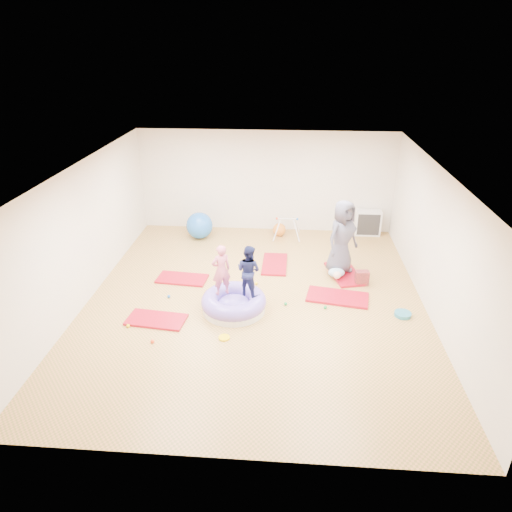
{
  "coord_description": "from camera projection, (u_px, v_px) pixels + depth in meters",
  "views": [
    {
      "loc": [
        0.64,
        -8.21,
        5.02
      ],
      "look_at": [
        0.0,
        0.3,
        0.9
      ],
      "focal_mm": 32.0,
      "sensor_mm": 36.0,
      "label": 1
    }
  ],
  "objects": [
    {
      "name": "balance_disc",
      "position": [
        403.0,
        314.0,
        9.06
      ],
      "size": [
        0.33,
        0.33,
        0.07
      ],
      "primitive_type": "cylinder",
      "color": "teal",
      "rests_on": "ground"
    },
    {
      "name": "child_navy",
      "position": [
        249.0,
        268.0,
        8.93
      ],
      "size": [
        0.65,
        0.61,
        1.07
      ],
      "primitive_type": "imported",
      "rotation": [
        0.0,
        0.0,
        2.63
      ],
      "color": "#161A44",
      "rests_on": "inflatable_cushion"
    },
    {
      "name": "inflatable_cushion",
      "position": [
        234.0,
        303.0,
        9.2
      ],
      "size": [
        1.32,
        1.32,
        0.41
      ],
      "rotation": [
        0.0,
        0.0,
        -0.35
      ],
      "color": "silver",
      "rests_on": "ground"
    },
    {
      "name": "exercise_ball_orange",
      "position": [
        279.0,
        230.0,
        12.65
      ],
      "size": [
        0.36,
        0.36,
        0.36
      ],
      "primitive_type": "sphere",
      "color": "orange",
      "rests_on": "ground"
    },
    {
      "name": "adult_caregiver",
      "position": [
        342.0,
        237.0,
        10.32
      ],
      "size": [
        1.0,
        0.98,
        1.73
      ],
      "primitive_type": "imported",
      "rotation": [
        0.0,
        0.0,
        0.73
      ],
      "color": "#474656",
      "rests_on": "gym_mat_rear_right"
    },
    {
      "name": "infant",
      "position": [
        337.0,
        273.0,
        10.36
      ],
      "size": [
        0.37,
        0.38,
        0.22
      ],
      "color": "#9EC3E0",
      "rests_on": "gym_mat_rear_right"
    },
    {
      "name": "backpack",
      "position": [
        362.0,
        278.0,
        10.15
      ],
      "size": [
        0.31,
        0.21,
        0.34
      ],
      "primitive_type": "cube",
      "rotation": [
        0.0,
        0.0,
        0.12
      ],
      "color": "red",
      "rests_on": "ground"
    },
    {
      "name": "child_pink",
      "position": [
        221.0,
        268.0,
        8.96
      ],
      "size": [
        0.47,
        0.41,
        1.07
      ],
      "primitive_type": "imported",
      "rotation": [
        0.0,
        0.0,
        3.64
      ],
      "color": "#C75A74",
      "rests_on": "inflatable_cushion"
    },
    {
      "name": "cube_shelf",
      "position": [
        368.0,
        223.0,
        12.66
      ],
      "size": [
        0.7,
        0.35,
        0.7
      ],
      "color": "silver",
      "rests_on": "ground"
    },
    {
      "name": "gym_mat_rear_right",
      "position": [
        345.0,
        274.0,
        10.63
      ],
      "size": [
        0.9,
        1.34,
        0.05
      ],
      "primitive_type": "cube",
      "rotation": [
        0.0,
        0.0,
        1.82
      ],
      "color": "maroon",
      "rests_on": "ground"
    },
    {
      "name": "room",
      "position": [
        255.0,
        240.0,
        8.99
      ],
      "size": [
        7.01,
        8.01,
        2.81
      ],
      "color": "#C8884B",
      "rests_on": "ground"
    },
    {
      "name": "gym_mat_right",
      "position": [
        337.0,
        297.0,
        9.67
      ],
      "size": [
        1.37,
        0.85,
        0.05
      ],
      "primitive_type": "cube",
      "rotation": [
        0.0,
        0.0,
        -0.18
      ],
      "color": "maroon",
      "rests_on": "ground"
    },
    {
      "name": "gym_mat_mid_left",
      "position": [
        182.0,
        279.0,
        10.42
      ],
      "size": [
        1.17,
        0.67,
        0.05
      ],
      "primitive_type": "cube",
      "rotation": [
        0.0,
        0.0,
        -0.1
      ],
      "color": "maroon",
      "rests_on": "ground"
    },
    {
      "name": "yellow_toy",
      "position": [
        224.0,
        338.0,
        8.39
      ],
      "size": [
        0.21,
        0.21,
        0.03
      ],
      "primitive_type": "cylinder",
      "color": "#FFD501",
      "rests_on": "ground"
    },
    {
      "name": "gym_mat_front_left",
      "position": [
        156.0,
        320.0,
        8.91
      ],
      "size": [
        1.19,
        0.69,
        0.05
      ],
      "primitive_type": "cube",
      "rotation": [
        0.0,
        0.0,
        -0.11
      ],
      "color": "maroon",
      "rests_on": "ground"
    },
    {
      "name": "gym_mat_center_back",
      "position": [
        275.0,
        264.0,
        11.08
      ],
      "size": [
        0.6,
        1.17,
        0.05
      ],
      "primitive_type": "cube",
      "rotation": [
        0.0,
        0.0,
        1.56
      ],
      "color": "maroon",
      "rests_on": "ground"
    },
    {
      "name": "infant_play_gym",
      "position": [
        287.0,
        225.0,
        12.44
      ],
      "size": [
        0.75,
        0.71,
        0.57
      ],
      "rotation": [
        0.0,
        0.0,
        0.35
      ],
      "color": "silver",
      "rests_on": "ground"
    },
    {
      "name": "exercise_ball_blue",
      "position": [
        199.0,
        226.0,
        12.44
      ],
      "size": [
        0.72,
        0.72,
        0.72
      ],
      "primitive_type": "sphere",
      "color": "blue",
      "rests_on": "ground"
    },
    {
      "name": "ball_pit_balls",
      "position": [
        244.0,
        302.0,
        9.47
      ],
      "size": [
        4.75,
        3.12,
        0.07
      ],
      "color": "#ED3E14",
      "rests_on": "ground"
    }
  ]
}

